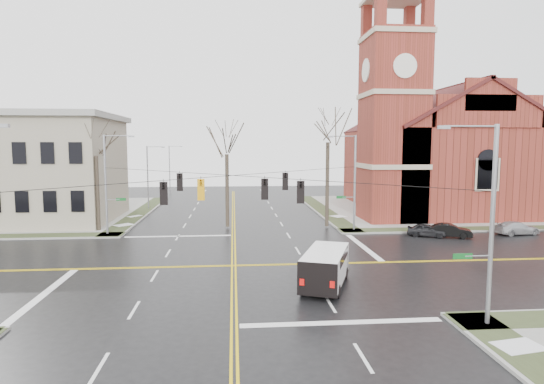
{
  "coord_description": "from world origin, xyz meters",
  "views": [
    {
      "loc": [
        0.03,
        -30.54,
        8.25
      ],
      "look_at": [
        3.15,
        6.0,
        4.43
      ],
      "focal_mm": 30.0,
      "sensor_mm": 36.0,
      "label": 1
    }
  ],
  "objects": [
    {
      "name": "parked_car_b",
      "position": [
        19.24,
        7.89,
        0.62
      ],
      "size": [
        3.99,
        2.56,
        1.24
      ],
      "primitive_type": "imported",
      "rotation": [
        0.0,
        0.0,
        1.21
      ],
      "color": "black",
      "rests_on": "ground"
    },
    {
      "name": "signal_pole_ne",
      "position": [
        11.32,
        11.5,
        4.95
      ],
      "size": [
        2.75,
        0.22,
        9.0
      ],
      "color": "gray",
      "rests_on": "ground"
    },
    {
      "name": "road_markings",
      "position": [
        0.0,
        0.0,
        0.01
      ],
      "size": [
        100.0,
        100.0,
        0.01
      ],
      "color": "gold",
      "rests_on": "ground"
    },
    {
      "name": "tree_nw_near",
      "position": [
        -0.6,
        14.23,
        7.81
      ],
      "size": [
        4.0,
        4.0,
        10.77
      ],
      "color": "#322920",
      "rests_on": "ground"
    },
    {
      "name": "streetlight_north_a",
      "position": [
        -10.65,
        28.0,
        4.47
      ],
      "size": [
        2.3,
        0.2,
        8.0
      ],
      "color": "gray",
      "rests_on": "ground"
    },
    {
      "name": "sidewalks",
      "position": [
        0.0,
        0.0,
        0.08
      ],
      "size": [
        80.0,
        80.0,
        0.17
      ],
      "color": "gray",
      "rests_on": "ground"
    },
    {
      "name": "traffic_signals",
      "position": [
        -0.0,
        -0.67,
        5.45
      ],
      "size": [
        8.21,
        8.26,
        1.3
      ],
      "color": "black",
      "rests_on": "ground"
    },
    {
      "name": "span_wires",
      "position": [
        0.0,
        0.0,
        6.2
      ],
      "size": [
        23.02,
        23.02,
        0.03
      ],
      "color": "black",
      "rests_on": "ground"
    },
    {
      "name": "parked_car_a",
      "position": [
        17.39,
        8.48,
        0.58
      ],
      "size": [
        3.68,
        2.69,
        1.16
      ],
      "primitive_type": "imported",
      "rotation": [
        0.0,
        0.0,
        1.14
      ],
      "color": "black",
      "rests_on": "ground"
    },
    {
      "name": "tree_nw_far",
      "position": [
        -12.82,
        13.45,
        7.68
      ],
      "size": [
        4.0,
        4.0,
        10.59
      ],
      "color": "#322920",
      "rests_on": "ground"
    },
    {
      "name": "parked_car_c",
      "position": [
        26.06,
        8.71,
        0.6
      ],
      "size": [
        4.35,
        2.25,
        1.21
      ],
      "primitive_type": "imported",
      "rotation": [
        0.0,
        0.0,
        1.71
      ],
      "color": "#AEAEB1",
      "rests_on": "ground"
    },
    {
      "name": "signal_pole_nw",
      "position": [
        -11.32,
        11.5,
        4.95
      ],
      "size": [
        2.75,
        0.22,
        9.0
      ],
      "color": "gray",
      "rests_on": "ground"
    },
    {
      "name": "tree_ne",
      "position": [
        9.31,
        13.67,
        9.05
      ],
      "size": [
        4.0,
        4.0,
        12.52
      ],
      "color": "#322920",
      "rests_on": "ground"
    },
    {
      "name": "ground",
      "position": [
        0.0,
        0.0,
        0.0
      ],
      "size": [
        120.0,
        120.0,
        0.0
      ],
      "primitive_type": "plane",
      "color": "black",
      "rests_on": "ground"
    },
    {
      "name": "church",
      "position": [
        24.76,
        24.78,
        8.43
      ],
      "size": [
        24.28,
        27.48,
        27.5
      ],
      "color": "maroon",
      "rests_on": "ground"
    },
    {
      "name": "streetlight_north_b",
      "position": [
        -10.65,
        48.0,
        4.47
      ],
      "size": [
        2.3,
        0.2,
        8.0
      ],
      "color": "gray",
      "rests_on": "ground"
    },
    {
      "name": "cargo_van",
      "position": [
        5.4,
        -4.87,
        1.25
      ],
      "size": [
        3.95,
        5.92,
        2.11
      ],
      "rotation": [
        0.0,
        0.0,
        -0.36
      ],
      "color": "white",
      "rests_on": "ground"
    },
    {
      "name": "civic_building_a",
      "position": [
        -22.0,
        20.0,
        5.5
      ],
      "size": [
        18.0,
        14.0,
        11.0
      ],
      "primitive_type": "cube",
      "color": "gray",
      "rests_on": "ground"
    },
    {
      "name": "signal_pole_se",
      "position": [
        11.32,
        -11.5,
        4.95
      ],
      "size": [
        2.75,
        0.22,
        9.0
      ],
      "color": "gray",
      "rests_on": "ground"
    }
  ]
}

